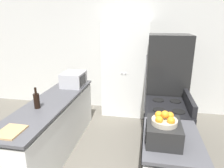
{
  "coord_description": "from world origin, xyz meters",
  "views": [
    {
      "loc": [
        0.58,
        -1.38,
        2.04
      ],
      "look_at": [
        0.0,
        1.75,
        1.05
      ],
      "focal_mm": 32.0,
      "sensor_mm": 36.0,
      "label": 1
    }
  ],
  "objects_px": {
    "pantry_cabinet": "(125,70)",
    "wine_bottle": "(37,100)",
    "stove": "(165,132)",
    "microwave": "(74,79)",
    "fruit_bowl": "(164,120)",
    "refrigerator": "(166,87)",
    "toaster_oven": "(163,132)"
  },
  "relations": [
    {
      "from": "wine_bottle",
      "to": "toaster_oven",
      "type": "relative_size",
      "value": 0.75
    },
    {
      "from": "stove",
      "to": "toaster_oven",
      "type": "xyz_separation_m",
      "value": [
        -0.12,
        -0.93,
        0.54
      ]
    },
    {
      "from": "stove",
      "to": "wine_bottle",
      "type": "relative_size",
      "value": 3.44
    },
    {
      "from": "pantry_cabinet",
      "to": "wine_bottle",
      "type": "relative_size",
      "value": 6.7
    },
    {
      "from": "pantry_cabinet",
      "to": "toaster_oven",
      "type": "relative_size",
      "value": 5.05
    },
    {
      "from": "stove",
      "to": "toaster_oven",
      "type": "distance_m",
      "value": 1.08
    },
    {
      "from": "microwave",
      "to": "toaster_oven",
      "type": "xyz_separation_m",
      "value": [
        1.55,
        -1.58,
        -0.03
      ]
    },
    {
      "from": "microwave",
      "to": "fruit_bowl",
      "type": "bearing_deg",
      "value": -45.97
    },
    {
      "from": "microwave",
      "to": "wine_bottle",
      "type": "height_order",
      "value": "wine_bottle"
    },
    {
      "from": "microwave",
      "to": "fruit_bowl",
      "type": "height_order",
      "value": "fruit_bowl"
    },
    {
      "from": "pantry_cabinet",
      "to": "stove",
      "type": "height_order",
      "value": "pantry_cabinet"
    },
    {
      "from": "microwave",
      "to": "fruit_bowl",
      "type": "xyz_separation_m",
      "value": [
        1.55,
        -1.6,
        0.12
      ]
    },
    {
      "from": "pantry_cabinet",
      "to": "fruit_bowl",
      "type": "bearing_deg",
      "value": -74.72
    },
    {
      "from": "microwave",
      "to": "wine_bottle",
      "type": "distance_m",
      "value": 1.07
    },
    {
      "from": "refrigerator",
      "to": "microwave",
      "type": "xyz_separation_m",
      "value": [
        -1.7,
        -0.13,
        0.09
      ]
    },
    {
      "from": "fruit_bowl",
      "to": "wine_bottle",
      "type": "bearing_deg",
      "value": 162.36
    },
    {
      "from": "microwave",
      "to": "refrigerator",
      "type": "bearing_deg",
      "value": 4.42
    },
    {
      "from": "refrigerator",
      "to": "fruit_bowl",
      "type": "height_order",
      "value": "refrigerator"
    },
    {
      "from": "pantry_cabinet",
      "to": "microwave",
      "type": "height_order",
      "value": "pantry_cabinet"
    },
    {
      "from": "fruit_bowl",
      "to": "microwave",
      "type": "bearing_deg",
      "value": 134.03
    },
    {
      "from": "wine_bottle",
      "to": "toaster_oven",
      "type": "bearing_deg",
      "value": -17.02
    },
    {
      "from": "toaster_oven",
      "to": "stove",
      "type": "bearing_deg",
      "value": 82.36
    },
    {
      "from": "microwave",
      "to": "toaster_oven",
      "type": "distance_m",
      "value": 2.21
    },
    {
      "from": "pantry_cabinet",
      "to": "stove",
      "type": "distance_m",
      "value": 1.82
    },
    {
      "from": "toaster_oven",
      "to": "pantry_cabinet",
      "type": "bearing_deg",
      "value": 105.42
    },
    {
      "from": "wine_bottle",
      "to": "toaster_oven",
      "type": "distance_m",
      "value": 1.76
    },
    {
      "from": "stove",
      "to": "fruit_bowl",
      "type": "distance_m",
      "value": 1.17
    },
    {
      "from": "toaster_oven",
      "to": "fruit_bowl",
      "type": "relative_size",
      "value": 1.61
    },
    {
      "from": "stove",
      "to": "wine_bottle",
      "type": "xyz_separation_m",
      "value": [
        -1.81,
        -0.41,
        0.55
      ]
    },
    {
      "from": "pantry_cabinet",
      "to": "fruit_bowl",
      "type": "relative_size",
      "value": 8.15
    },
    {
      "from": "stove",
      "to": "fruit_bowl",
      "type": "height_order",
      "value": "fruit_bowl"
    },
    {
      "from": "wine_bottle",
      "to": "refrigerator",
      "type": "bearing_deg",
      "value": 33.12
    }
  ]
}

